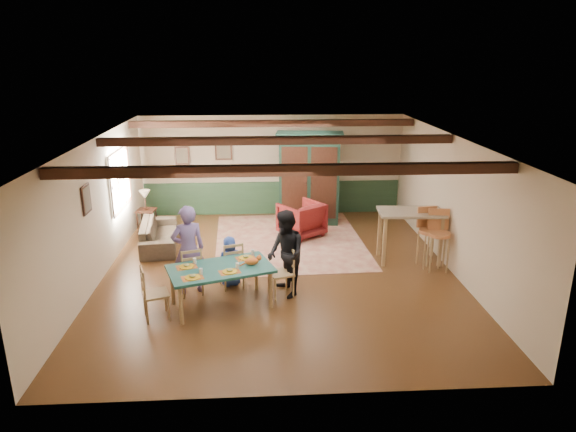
{
  "coord_description": "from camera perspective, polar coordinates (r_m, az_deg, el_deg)",
  "views": [
    {
      "loc": [
        -0.4,
        -9.63,
        4.23
      ],
      "look_at": [
        0.19,
        0.08,
        1.15
      ],
      "focal_mm": 32.0,
      "sensor_mm": 36.0,
      "label": 1
    }
  ],
  "objects": [
    {
      "name": "floor",
      "position": [
        10.53,
        -0.99,
        -6.13
      ],
      "size": [
        8.0,
        8.0,
        0.0
      ],
      "primitive_type": "plane",
      "color": "#462813",
      "rests_on": "ground"
    },
    {
      "name": "wall_back",
      "position": [
        13.94,
        -1.74,
        5.63
      ],
      "size": [
        7.0,
        0.02,
        2.7
      ],
      "primitive_type": "cube",
      "color": "beige",
      "rests_on": "floor"
    },
    {
      "name": "wall_left",
      "position": [
        10.52,
        -20.45,
        0.54
      ],
      "size": [
        0.02,
        8.0,
        2.7
      ],
      "primitive_type": "cube",
      "color": "beige",
      "rests_on": "floor"
    },
    {
      "name": "wall_right",
      "position": [
        10.78,
        17.9,
        1.2
      ],
      "size": [
        0.02,
        8.0,
        2.7
      ],
      "primitive_type": "cube",
      "color": "beige",
      "rests_on": "floor"
    },
    {
      "name": "ceiling",
      "position": [
        9.76,
        -1.07,
        8.54
      ],
      "size": [
        7.0,
        8.0,
        0.02
      ],
      "primitive_type": "cube",
      "color": "beige",
      "rests_on": "wall_back"
    },
    {
      "name": "wainscot_back",
      "position": [
        14.13,
        -1.7,
        2.04
      ],
      "size": [
        6.95,
        0.03,
        0.9
      ],
      "primitive_type": "cube",
      "color": "#213D26",
      "rests_on": "floor"
    },
    {
      "name": "ceiling_beam_front",
      "position": [
        7.52,
        -0.33,
        5.12
      ],
      "size": [
        6.95,
        0.16,
        0.16
      ],
      "primitive_type": "cube",
      "color": "black",
      "rests_on": "ceiling"
    },
    {
      "name": "ceiling_beam_mid",
      "position": [
        10.17,
        -1.17,
        8.4
      ],
      "size": [
        6.95,
        0.16,
        0.16
      ],
      "primitive_type": "cube",
      "color": "black",
      "rests_on": "ceiling"
    },
    {
      "name": "ceiling_beam_back",
      "position": [
        12.74,
        -1.65,
        10.25
      ],
      "size": [
        6.95,
        0.16,
        0.16
      ],
      "primitive_type": "cube",
      "color": "black",
      "rests_on": "ceiling"
    },
    {
      "name": "window_left",
      "position": [
        12.04,
        -18.17,
        3.82
      ],
      "size": [
        0.06,
        1.6,
        1.3
      ],
      "primitive_type": null,
      "color": "white",
      "rests_on": "wall_left"
    },
    {
      "name": "picture_left_wall",
      "position": [
        9.86,
        -21.49,
        1.75
      ],
      "size": [
        0.04,
        0.42,
        0.52
      ],
      "primitive_type": null,
      "color": "gray",
      "rests_on": "wall_left"
    },
    {
      "name": "picture_back_a",
      "position": [
        13.84,
        -7.18,
        7.32
      ],
      "size": [
        0.45,
        0.04,
        0.55
      ],
      "primitive_type": null,
      "color": "gray",
      "rests_on": "wall_back"
    },
    {
      "name": "picture_back_b",
      "position": [
        13.99,
        -11.68,
        6.57
      ],
      "size": [
        0.38,
        0.04,
        0.48
      ],
      "primitive_type": null,
      "color": "gray",
      "rests_on": "wall_back"
    },
    {
      "name": "dining_table",
      "position": [
        9.07,
        -7.43,
        -7.83
      ],
      "size": [
        1.96,
        1.48,
        0.73
      ],
      "primitive_type": null,
      "rotation": [
        0.0,
        0.0,
        0.33
      ],
      "color": "#1A544E",
      "rests_on": "floor"
    },
    {
      "name": "dining_chair_far_left",
      "position": [
        9.58,
        -10.79,
        -5.95
      ],
      "size": [
        0.52,
        0.53,
        0.92
      ],
      "primitive_type": null,
      "rotation": [
        0.0,
        0.0,
        3.47
      ],
      "color": "#9D7C4E",
      "rests_on": "floor"
    },
    {
      "name": "dining_chair_far_right",
      "position": [
        9.73,
        -6.31,
        -5.33
      ],
      "size": [
        0.52,
        0.53,
        0.92
      ],
      "primitive_type": null,
      "rotation": [
        0.0,
        0.0,
        3.47
      ],
      "color": "#9D7C4E",
      "rests_on": "floor"
    },
    {
      "name": "dining_chair_end_left",
      "position": [
        8.85,
        -14.51,
        -8.25
      ],
      "size": [
        0.53,
        0.52,
        0.92
      ],
      "primitive_type": null,
      "rotation": [
        0.0,
        0.0,
        1.9
      ],
      "color": "#9D7C4E",
      "rests_on": "floor"
    },
    {
      "name": "dining_chair_end_right",
      "position": [
        9.34,
        -0.8,
        -6.25
      ],
      "size": [
        0.53,
        0.52,
        0.92
      ],
      "primitive_type": null,
      "rotation": [
        0.0,
        0.0,
        -1.24
      ],
      "color": "#9D7C4E",
      "rests_on": "floor"
    },
    {
      "name": "person_man",
      "position": [
        9.51,
        -11.02,
        -3.7
      ],
      "size": [
        0.71,
        0.57,
        1.67
      ],
      "primitive_type": "imported",
      "rotation": [
        0.0,
        0.0,
        3.47
      ],
      "color": "#6C5A9A",
      "rests_on": "floor"
    },
    {
      "name": "person_woman",
      "position": [
        9.24,
        -0.25,
        -4.24
      ],
      "size": [
        0.82,
        0.93,
        1.6
      ],
      "primitive_type": "imported",
      "rotation": [
        0.0,
        0.0,
        -1.24
      ],
      "color": "black",
      "rests_on": "floor"
    },
    {
      "name": "person_child",
      "position": [
        9.79,
        -6.44,
        -5.02
      ],
      "size": [
        0.55,
        0.45,
        0.97
      ],
      "primitive_type": "imported",
      "rotation": [
        0.0,
        0.0,
        3.47
      ],
      "color": "#2948A6",
      "rests_on": "floor"
    },
    {
      "name": "cat",
      "position": [
        8.93,
        -4.07,
        -4.96
      ],
      "size": [
        0.37,
        0.24,
        0.17
      ],
      "primitive_type": null,
      "rotation": [
        0.0,
        0.0,
        0.33
      ],
      "color": "orange",
      "rests_on": "dining_table"
    },
    {
      "name": "place_setting_near_left",
      "position": [
        8.58,
        -10.58,
        -6.46
      ],
      "size": [
        0.46,
        0.4,
        0.11
      ],
      "primitive_type": null,
      "rotation": [
        0.0,
        0.0,
        0.33
      ],
      "color": "gold",
      "rests_on": "dining_table"
    },
    {
      "name": "place_setting_near_center",
      "position": [
        8.7,
        -6.51,
        -5.89
      ],
      "size": [
        0.46,
        0.4,
        0.11
      ],
      "primitive_type": null,
      "rotation": [
        0.0,
        0.0,
        0.33
      ],
      "color": "gold",
      "rests_on": "dining_table"
    },
    {
      "name": "place_setting_far_left",
      "position": [
        9.01,
        -11.22,
        -5.28
      ],
      "size": [
        0.46,
        0.4,
        0.11
      ],
      "primitive_type": null,
      "rotation": [
        0.0,
        0.0,
        0.33
      ],
      "color": "gold",
      "rests_on": "dining_table"
    },
    {
      "name": "place_setting_far_right",
      "position": [
        9.25,
        -4.73,
        -4.4
      ],
      "size": [
        0.46,
        0.4,
        0.11
      ],
      "primitive_type": null,
      "rotation": [
        0.0,
        0.0,
        0.33
      ],
      "color": "gold",
      "rests_on": "dining_table"
    },
    {
      "name": "area_rug",
      "position": [
        12.18,
        0.12,
        -2.73
      ],
      "size": [
        3.58,
        4.19,
        0.01
      ],
      "primitive_type": "cube",
      "rotation": [
        0.0,
        0.0,
        0.04
      ],
      "color": "beige",
      "rests_on": "floor"
    },
    {
      "name": "armoire",
      "position": [
        13.19,
        2.38,
        4.19
      ],
      "size": [
        1.74,
        0.86,
        2.36
      ],
      "primitive_type": "cube",
      "rotation": [
        0.0,
        0.0,
        -0.12
      ],
      "color": "#143327",
      "rests_on": "floor"
    },
    {
      "name": "armchair",
      "position": [
        12.38,
        1.5,
        -0.36
      ],
      "size": [
        1.27,
        1.27,
        0.84
      ],
      "primitive_type": "imported",
      "rotation": [
        0.0,
        0.0,
        -2.53
      ],
      "color": "#4E0F13",
      "rests_on": "floor"
    },
    {
      "name": "sofa",
      "position": [
        12.14,
        -14.13,
        -1.94
      ],
      "size": [
        1.01,
        2.04,
        0.57
      ],
      "primitive_type": "imported",
      "rotation": [
        0.0,
        0.0,
        1.7
      ],
      "color": "#392F23",
      "rests_on": "floor"
    },
    {
      "name": "end_table",
      "position": [
        13.29,
        -15.41,
        -0.42
      ],
      "size": [
        0.48,
        0.48,
        0.54
      ],
      "primitive_type": null,
      "rotation": [
        0.0,
        0.0,
        -0.1
      ],
      "color": "black",
      "rests_on": "floor"
    },
    {
      "name": "table_lamp",
      "position": [
        13.15,
        -15.59,
        1.73
      ],
      "size": [
        0.31,
        0.31,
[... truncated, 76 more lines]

